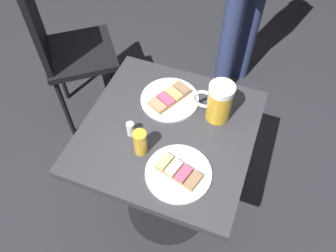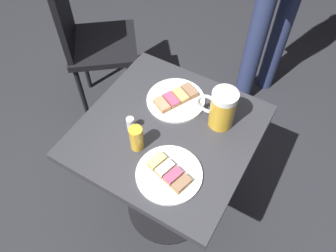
# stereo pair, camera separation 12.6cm
# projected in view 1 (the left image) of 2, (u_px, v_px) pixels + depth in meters

# --- Properties ---
(ground_plane) EXTENTS (6.00, 6.00, 0.00)m
(ground_plane) POSITION_uv_depth(u_px,v_px,m) (168.00, 205.00, 1.84)
(ground_plane) COLOR #28282D
(cafe_table) EXTENTS (0.65, 0.65, 0.71)m
(cafe_table) POSITION_uv_depth(u_px,v_px,m) (168.00, 154.00, 1.42)
(cafe_table) COLOR black
(cafe_table) RESTS_ON ground_plane
(plate_near) EXTENTS (0.23, 0.23, 0.03)m
(plate_near) POSITION_uv_depth(u_px,v_px,m) (178.00, 173.00, 1.15)
(plate_near) COLOR white
(plate_near) RESTS_ON cafe_table
(plate_far) EXTENTS (0.24, 0.24, 0.03)m
(plate_far) POSITION_uv_depth(u_px,v_px,m) (170.00, 99.00, 1.36)
(plate_far) COLOR white
(plate_far) RESTS_ON cafe_table
(beer_mug) EXTENTS (0.15, 0.10, 0.17)m
(beer_mug) POSITION_uv_depth(u_px,v_px,m) (219.00, 102.00, 1.25)
(beer_mug) COLOR gold
(beer_mug) RESTS_ON cafe_table
(beer_glass_small) EXTENTS (0.05, 0.05, 0.11)m
(beer_glass_small) POSITION_uv_depth(u_px,v_px,m) (140.00, 142.00, 1.18)
(beer_glass_small) COLOR gold
(beer_glass_small) RESTS_ON cafe_table
(salt_shaker) EXTENTS (0.03, 0.03, 0.06)m
(salt_shaker) POSITION_uv_depth(u_px,v_px,m) (131.00, 129.00, 1.24)
(salt_shaker) COLOR silver
(salt_shaker) RESTS_ON cafe_table
(cafe_chair) EXTENTS (0.53, 0.53, 0.98)m
(cafe_chair) POSITION_uv_depth(u_px,v_px,m) (63.00, 45.00, 1.79)
(cafe_chair) COLOR black
(cafe_chair) RESTS_ON ground_plane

